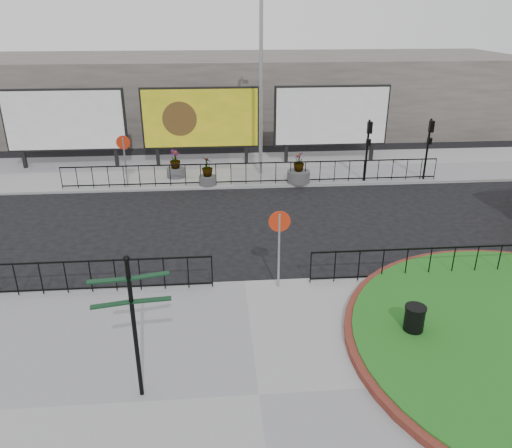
{
  "coord_description": "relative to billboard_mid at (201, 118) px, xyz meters",
  "views": [
    {
      "loc": [
        -0.77,
        -13.53,
        7.91
      ],
      "look_at": [
        0.49,
        1.68,
        1.31
      ],
      "focal_mm": 35.0,
      "sensor_mm": 36.0,
      "label": 1
    }
  ],
  "objects": [
    {
      "name": "ground",
      "position": [
        1.5,
        -12.97,
        -2.6
      ],
      "size": [
        90.0,
        90.0,
        0.0
      ],
      "primitive_type": "plane",
      "color": "black",
      "rests_on": "ground"
    },
    {
      "name": "pavement_near",
      "position": [
        1.5,
        -17.97,
        -2.54
      ],
      "size": [
        30.0,
        10.0,
        0.12
      ],
      "primitive_type": "cube",
      "color": "gray",
      "rests_on": "ground"
    },
    {
      "name": "pavement_far",
      "position": [
        1.5,
        -0.97,
        -2.54
      ],
      "size": [
        44.0,
        6.0,
        0.12
      ],
      "primitive_type": "cube",
      "color": "gray",
      "rests_on": "ground"
    },
    {
      "name": "railing_near_left",
      "position": [
        -4.5,
        -13.27,
        -1.93
      ],
      "size": [
        10.0,
        0.1,
        1.1
      ],
      "primitive_type": null,
      "color": "black",
      "rests_on": "pavement_near"
    },
    {
      "name": "railing_near_right",
      "position": [
        8.0,
        -13.27,
        -1.93
      ],
      "size": [
        9.0,
        0.1,
        1.1
      ],
      "primitive_type": null,
      "color": "black",
      "rests_on": "pavement_near"
    },
    {
      "name": "railing_far",
      "position": [
        2.5,
        -3.67,
        -1.93
      ],
      "size": [
        18.0,
        0.1,
        1.1
      ],
      "primitive_type": null,
      "color": "black",
      "rests_on": "pavement_far"
    },
    {
      "name": "speed_sign_far",
      "position": [
        -3.5,
        -3.57,
        -0.68
      ],
      "size": [
        0.64,
        0.07,
        2.47
      ],
      "color": "gray",
      "rests_on": "pavement_far"
    },
    {
      "name": "speed_sign_near",
      "position": [
        2.5,
        -13.37,
        -0.68
      ],
      "size": [
        0.64,
        0.07,
        2.47
      ],
      "color": "gray",
      "rests_on": "pavement_near"
    },
    {
      "name": "billboard_left",
      "position": [
        -7.0,
        0.0,
        0.0
      ],
      "size": [
        6.2,
        0.31,
        4.1
      ],
      "color": "black",
      "rests_on": "pavement_far"
    },
    {
      "name": "billboard_mid",
      "position": [
        0.0,
        0.0,
        0.0
      ],
      "size": [
        6.2,
        0.31,
        4.1
      ],
      "color": "black",
      "rests_on": "pavement_far"
    },
    {
      "name": "billboard_right",
      "position": [
        7.0,
        0.0,
        0.0
      ],
      "size": [
        6.2,
        0.31,
        4.1
      ],
      "color": "black",
      "rests_on": "pavement_far"
    },
    {
      "name": "lamp_post",
      "position": [
        3.01,
        -1.97,
        2.23
      ],
      "size": [
        0.74,
        0.18,
        9.23
      ],
      "color": "gray",
      "rests_on": "pavement_far"
    },
    {
      "name": "signal_pole_a",
      "position": [
        8.0,
        -3.63,
        -0.5
      ],
      "size": [
        0.22,
        0.26,
        3.0
      ],
      "color": "black",
      "rests_on": "pavement_far"
    },
    {
      "name": "signal_pole_b",
      "position": [
        11.0,
        -3.63,
        -0.5
      ],
      "size": [
        0.22,
        0.26,
        3.0
      ],
      "color": "black",
      "rests_on": "pavement_far"
    },
    {
      "name": "building_backdrop",
      "position": [
        1.5,
        9.03,
        -0.1
      ],
      "size": [
        40.0,
        10.0,
        5.0
      ],
      "primitive_type": "cube",
      "color": "slate",
      "rests_on": "ground"
    },
    {
      "name": "fingerpost_sign",
      "position": [
        -1.07,
        -17.74,
        -0.42
      ],
      "size": [
        1.6,
        0.47,
        3.42
      ],
      "rotation": [
        0.0,
        0.0,
        0.09
      ],
      "color": "black",
      "rests_on": "pavement_near"
    },
    {
      "name": "litter_bin",
      "position": [
        5.63,
        -16.19,
        -2.02
      ],
      "size": [
        0.55,
        0.55,
        0.9
      ],
      "color": "black",
      "rests_on": "pavement_near"
    },
    {
      "name": "planter_a",
      "position": [
        -1.3,
        -2.25,
        -1.95
      ],
      "size": [
        0.89,
        0.89,
        1.41
      ],
      "color": "#4C4C4F",
      "rests_on": "pavement_far"
    },
    {
      "name": "planter_b",
      "position": [
        0.3,
        -3.57,
        -1.94
      ],
      "size": [
        0.84,
        0.84,
        1.38
      ],
      "color": "#4C4C4F",
      "rests_on": "pavement_far"
    },
    {
      "name": "planter_c",
      "position": [
        4.7,
        -3.57,
        -2.0
      ],
      "size": [
        1.1,
        1.1,
        1.5
      ],
      "color": "#4C4C4F",
      "rests_on": "pavement_far"
    }
  ]
}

